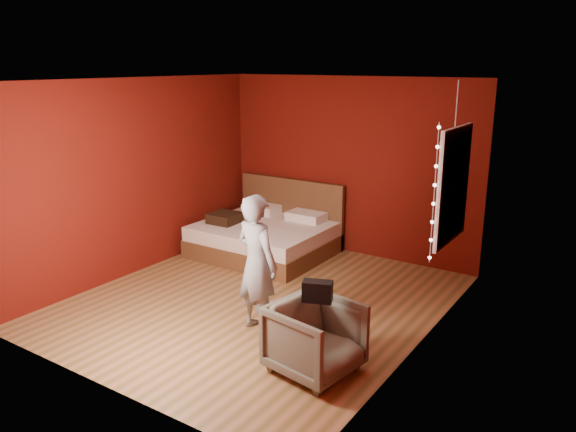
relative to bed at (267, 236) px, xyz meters
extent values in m
plane|color=#9B643E|center=(0.95, -1.50, -0.27)|extent=(4.50, 4.50, 0.00)
cube|color=#5F0F0A|center=(0.95, 0.76, 1.03)|extent=(4.00, 0.02, 2.60)
cube|color=#5F0F0A|center=(0.95, -3.76, 1.03)|extent=(4.00, 0.02, 2.60)
cube|color=#5F0F0A|center=(-1.06, -1.50, 1.03)|extent=(0.02, 4.50, 2.60)
cube|color=#5F0F0A|center=(2.96, -1.50, 1.03)|extent=(0.02, 4.50, 2.60)
cube|color=silver|center=(0.95, -1.50, 2.34)|extent=(4.00, 4.50, 0.02)
cube|color=white|center=(2.92, -0.60, 1.23)|extent=(0.04, 0.97, 1.27)
cube|color=black|center=(2.91, -0.60, 1.23)|extent=(0.02, 0.85, 1.15)
cube|color=white|center=(2.90, -0.60, 1.23)|extent=(0.03, 0.05, 1.15)
cube|color=white|center=(2.90, -0.60, 1.23)|extent=(0.03, 0.85, 0.05)
cylinder|color=silver|center=(2.89, -1.12, 1.23)|extent=(0.01, 0.01, 1.45)
sphere|color=#FFF2CC|center=(2.89, -1.12, 0.56)|extent=(0.04, 0.04, 0.04)
sphere|color=#FFF2CC|center=(2.89, -1.12, 0.75)|extent=(0.04, 0.04, 0.04)
sphere|color=#FFF2CC|center=(2.89, -1.12, 0.94)|extent=(0.04, 0.04, 0.04)
sphere|color=#FFF2CC|center=(2.89, -1.12, 1.14)|extent=(0.04, 0.04, 0.04)
sphere|color=#FFF2CC|center=(2.89, -1.12, 1.33)|extent=(0.04, 0.04, 0.04)
sphere|color=#FFF2CC|center=(2.89, -1.12, 1.52)|extent=(0.04, 0.04, 0.04)
sphere|color=#FFF2CC|center=(2.89, -1.12, 1.72)|extent=(0.04, 0.04, 0.04)
sphere|color=#FFF2CC|center=(2.89, -1.12, 1.91)|extent=(0.04, 0.04, 0.04)
cube|color=brown|center=(0.00, -0.09, -0.14)|extent=(1.86, 1.58, 0.26)
cube|color=white|center=(0.00, -0.09, 0.10)|extent=(1.82, 1.55, 0.20)
cube|color=brown|center=(0.00, 0.67, 0.25)|extent=(1.86, 0.07, 1.02)
cube|color=white|center=(-0.42, 0.44, 0.26)|extent=(0.56, 0.35, 0.13)
cube|color=white|center=(0.42, 0.44, 0.26)|extent=(0.56, 0.35, 0.13)
imported|color=gray|center=(1.38, -2.10, 0.48)|extent=(0.61, 0.47, 1.50)
imported|color=#5C5748|center=(2.33, -2.50, 0.07)|extent=(0.85, 0.83, 0.68)
cube|color=black|center=(2.31, -2.43, 0.51)|extent=(0.30, 0.22, 0.19)
cube|color=black|center=(-0.54, -0.32, 0.27)|extent=(0.43, 0.43, 0.15)
cylinder|color=silver|center=(2.78, -0.23, 2.03)|extent=(0.01, 0.01, 0.61)
imported|color=#1B5718|center=(2.78, -0.23, 1.55)|extent=(0.37, 0.35, 0.35)
camera|label=1|loc=(4.69, -6.53, 2.53)|focal=35.00mm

